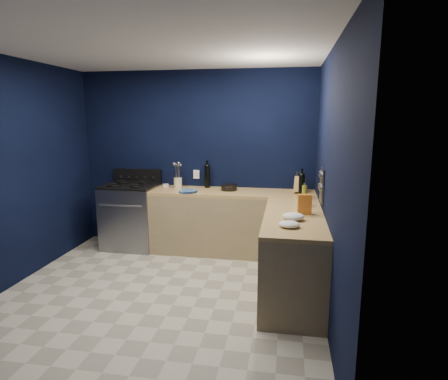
% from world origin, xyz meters
% --- Properties ---
extents(floor, '(3.50, 3.50, 0.02)m').
position_xyz_m(floor, '(0.00, 0.00, -0.01)').
color(floor, '#B5B19F').
rests_on(floor, ground).
extents(ceiling, '(3.50, 3.50, 0.02)m').
position_xyz_m(ceiling, '(0.00, 0.00, 2.61)').
color(ceiling, silver).
rests_on(ceiling, ground).
extents(wall_back, '(3.50, 0.02, 2.60)m').
position_xyz_m(wall_back, '(0.00, 1.76, 1.30)').
color(wall_back, black).
rests_on(wall_back, ground).
extents(wall_right, '(0.02, 3.50, 2.60)m').
position_xyz_m(wall_right, '(1.76, 0.00, 1.30)').
color(wall_right, black).
rests_on(wall_right, ground).
extents(wall_left, '(0.02, 3.50, 2.60)m').
position_xyz_m(wall_left, '(-1.76, 0.00, 1.30)').
color(wall_left, black).
rests_on(wall_left, ground).
extents(wall_front, '(3.50, 0.02, 2.60)m').
position_xyz_m(wall_front, '(0.00, -1.76, 1.30)').
color(wall_front, black).
rests_on(wall_front, ground).
extents(cab_back, '(2.30, 0.63, 0.86)m').
position_xyz_m(cab_back, '(0.60, 1.44, 0.43)').
color(cab_back, '#9B875F').
rests_on(cab_back, floor).
extents(top_back, '(2.30, 0.63, 0.04)m').
position_xyz_m(top_back, '(0.60, 1.44, 0.88)').
color(top_back, olive).
rests_on(top_back, cab_back).
extents(cab_right, '(0.63, 1.67, 0.86)m').
position_xyz_m(cab_right, '(1.44, 0.29, 0.43)').
color(cab_right, '#9B875F').
rests_on(cab_right, floor).
extents(top_right, '(0.63, 1.67, 0.04)m').
position_xyz_m(top_right, '(1.44, 0.29, 0.88)').
color(top_right, olive).
rests_on(top_right, cab_right).
extents(gas_range, '(0.76, 0.66, 0.92)m').
position_xyz_m(gas_range, '(-0.93, 1.42, 0.46)').
color(gas_range, gray).
rests_on(gas_range, floor).
extents(oven_door, '(0.59, 0.02, 0.42)m').
position_xyz_m(oven_door, '(-0.93, 1.10, 0.45)').
color(oven_door, black).
rests_on(oven_door, gas_range).
extents(cooktop, '(0.76, 0.66, 0.03)m').
position_xyz_m(cooktop, '(-0.93, 1.42, 0.94)').
color(cooktop, black).
rests_on(cooktop, gas_range).
extents(backguard, '(0.76, 0.06, 0.20)m').
position_xyz_m(backguard, '(-0.93, 1.72, 1.04)').
color(backguard, black).
rests_on(backguard, gas_range).
extents(spice_panel, '(0.02, 0.28, 0.38)m').
position_xyz_m(spice_panel, '(1.74, 0.55, 1.18)').
color(spice_panel, gray).
rests_on(spice_panel, wall_right).
extents(wall_outlet, '(0.09, 0.02, 0.13)m').
position_xyz_m(wall_outlet, '(0.00, 1.74, 1.08)').
color(wall_outlet, white).
rests_on(wall_outlet, wall_back).
extents(plate_stack, '(0.33, 0.33, 0.03)m').
position_xyz_m(plate_stack, '(-0.00, 1.25, 0.92)').
color(plate_stack, teal).
rests_on(plate_stack, top_back).
extents(ramekin, '(0.10, 0.10, 0.04)m').
position_xyz_m(ramekin, '(-0.45, 1.63, 0.92)').
color(ramekin, white).
rests_on(ramekin, top_back).
extents(utensil_crock, '(0.15, 0.15, 0.15)m').
position_xyz_m(utensil_crock, '(-0.24, 1.55, 0.97)').
color(utensil_crock, beige).
rests_on(utensil_crock, top_back).
extents(wine_bottle_back, '(0.10, 0.10, 0.33)m').
position_xyz_m(wine_bottle_back, '(0.19, 1.65, 1.06)').
color(wine_bottle_back, black).
rests_on(wine_bottle_back, top_back).
extents(lemon_basket, '(0.29, 0.29, 0.09)m').
position_xyz_m(lemon_basket, '(0.54, 1.49, 0.94)').
color(lemon_basket, black).
rests_on(lemon_basket, top_back).
extents(knife_block, '(0.17, 0.27, 0.27)m').
position_xyz_m(knife_block, '(1.52, 1.48, 1.01)').
color(knife_block, olive).
rests_on(knife_block, top_back).
extents(wine_bottle_right, '(0.10, 0.10, 0.31)m').
position_xyz_m(wine_bottle_right, '(1.53, 1.07, 1.06)').
color(wine_bottle_right, black).
rests_on(wine_bottle_right, top_right).
extents(oil_bottle, '(0.07, 0.07, 0.25)m').
position_xyz_m(oil_bottle, '(1.55, 0.70, 1.02)').
color(oil_bottle, olive).
rests_on(oil_bottle, top_right).
extents(spice_jar_near, '(0.04, 0.04, 0.09)m').
position_xyz_m(spice_jar_near, '(1.53, 0.69, 0.94)').
color(spice_jar_near, olive).
rests_on(spice_jar_near, top_right).
extents(spice_jar_far, '(0.07, 0.07, 0.10)m').
position_xyz_m(spice_jar_far, '(1.49, 0.49, 0.95)').
color(spice_jar_far, olive).
rests_on(spice_jar_far, top_right).
extents(crouton_bag, '(0.15, 0.08, 0.22)m').
position_xyz_m(crouton_bag, '(1.54, 0.32, 1.01)').
color(crouton_bag, '#B72D1D').
rests_on(crouton_bag, top_right).
extents(towel_front, '(0.28, 0.26, 0.08)m').
position_xyz_m(towel_front, '(1.43, 0.06, 0.94)').
color(towel_front, white).
rests_on(towel_front, top_right).
extents(towel_end, '(0.25, 0.24, 0.06)m').
position_xyz_m(towel_end, '(1.38, -0.20, 0.93)').
color(towel_end, white).
rests_on(towel_end, top_right).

